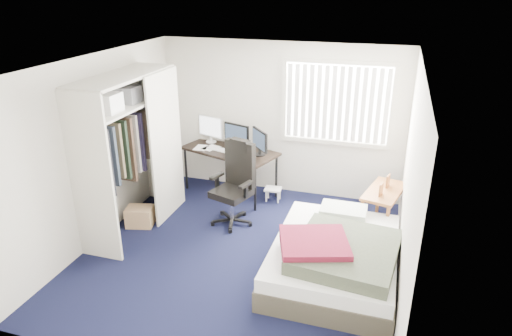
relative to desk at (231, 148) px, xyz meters
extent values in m
plane|color=black|center=(0.75, -1.75, -0.80)|extent=(4.20, 4.20, 0.00)
plane|color=silver|center=(0.75, 0.35, 0.45)|extent=(4.00, 0.00, 4.00)
plane|color=silver|center=(0.75, -3.85, 0.45)|extent=(4.00, 0.00, 4.00)
plane|color=silver|center=(-1.25, -1.75, 0.45)|extent=(0.00, 4.20, 4.20)
plane|color=silver|center=(2.75, -1.75, 0.45)|extent=(0.00, 4.20, 4.20)
plane|color=white|center=(0.75, -1.75, 1.70)|extent=(4.20, 4.20, 0.00)
cube|color=white|center=(1.65, 0.33, 0.80)|extent=(1.60, 0.02, 1.20)
cube|color=beige|center=(1.65, 0.30, 1.43)|extent=(1.72, 0.06, 0.06)
cube|color=beige|center=(1.65, 0.30, 0.17)|extent=(1.72, 0.06, 0.06)
cube|color=white|center=(1.65, 0.27, 0.80)|extent=(1.60, 0.04, 1.16)
cube|color=beige|center=(-0.95, -2.35, 0.30)|extent=(0.60, 0.04, 2.20)
cube|color=beige|center=(-0.95, -0.55, 0.30)|extent=(0.60, 0.04, 2.20)
cube|color=beige|center=(-0.95, -1.45, 1.40)|extent=(0.60, 1.80, 0.04)
cube|color=beige|center=(-0.95, -1.45, 1.02)|extent=(0.56, 1.74, 0.03)
cylinder|color=silver|center=(-0.95, -1.45, 0.90)|extent=(0.03, 1.72, 0.03)
cube|color=#26262B|center=(-0.95, -1.55, 0.45)|extent=(0.38, 1.10, 0.90)
cube|color=beige|center=(-0.63, -1.00, 0.30)|extent=(0.03, 0.90, 2.20)
cube|color=white|center=(-0.95, -1.90, 1.16)|extent=(0.38, 0.30, 0.24)
cube|color=gray|center=(-0.95, -1.40, 1.15)|extent=(0.34, 0.28, 0.22)
cube|color=black|center=(-0.01, -0.02, -0.05)|extent=(1.71, 1.17, 0.04)
cylinder|color=black|center=(-0.79, -0.09, -0.43)|extent=(0.04, 0.04, 0.73)
cylinder|color=black|center=(-0.61, 0.49, -0.43)|extent=(0.04, 0.04, 0.73)
cylinder|color=black|center=(0.58, -0.53, -0.43)|extent=(0.04, 0.04, 0.73)
cylinder|color=black|center=(0.77, 0.05, -0.43)|extent=(0.04, 0.04, 0.73)
cube|color=white|center=(-0.45, 0.25, 0.25)|extent=(0.49, 0.18, 0.36)
cube|color=white|center=(-0.45, 0.25, 0.25)|extent=(0.43, 0.14, 0.31)
cube|color=black|center=(0.08, 0.08, 0.23)|extent=(0.47, 0.17, 0.32)
cube|color=#1E2838|center=(0.08, 0.08, 0.23)|extent=(0.41, 0.14, 0.27)
cube|color=black|center=(0.53, -0.11, 0.23)|extent=(0.47, 0.17, 0.32)
cube|color=#1E2838|center=(0.53, -0.11, 0.23)|extent=(0.41, 0.14, 0.27)
cube|color=white|center=(-0.19, -0.07, -0.02)|extent=(0.42, 0.26, 0.02)
cube|color=black|center=(0.11, -0.17, -0.01)|extent=(0.09, 0.11, 0.02)
cylinder|color=silver|center=(0.27, -0.17, 0.05)|extent=(0.08, 0.08, 0.16)
cube|color=white|center=(-0.01, -0.02, -0.02)|extent=(0.37, 0.36, 0.00)
cube|color=black|center=(0.37, -1.01, -0.74)|extent=(0.74, 0.74, 0.12)
cylinder|color=silver|center=(0.37, -1.01, -0.53)|extent=(0.06, 0.06, 0.39)
cube|color=black|center=(0.37, -1.01, -0.31)|extent=(0.62, 0.62, 0.10)
cube|color=black|center=(0.44, -0.80, 0.08)|extent=(0.50, 0.24, 0.68)
cube|color=black|center=(0.44, -0.80, 0.38)|extent=(0.32, 0.20, 0.16)
cube|color=black|center=(0.12, -0.93, -0.10)|extent=(0.15, 0.28, 0.04)
cube|color=black|center=(0.62, -1.09, -0.10)|extent=(0.15, 0.28, 0.04)
cube|color=white|center=(0.76, -0.11, -0.59)|extent=(0.28, 0.23, 0.03)
cylinder|color=white|center=(0.67, -0.19, -0.70)|extent=(0.03, 0.03, 0.19)
cylinder|color=white|center=(0.66, -0.05, -0.70)|extent=(0.03, 0.03, 0.19)
cylinder|color=white|center=(0.86, -0.18, -0.70)|extent=(0.03, 0.03, 0.19)
cylinder|color=white|center=(0.85, -0.04, -0.70)|extent=(0.03, 0.03, 0.19)
cube|color=brown|center=(2.50, -0.50, -0.21)|extent=(0.64, 0.96, 0.04)
cube|color=brown|center=(2.23, -0.85, -0.52)|extent=(0.05, 0.05, 0.56)
cube|color=brown|center=(2.42, -0.07, -0.52)|extent=(0.05, 0.05, 0.56)
cube|color=brown|center=(2.58, -0.93, -0.52)|extent=(0.05, 0.05, 0.56)
cube|color=brown|center=(2.77, -0.16, -0.52)|extent=(0.05, 0.05, 0.56)
cube|color=brown|center=(2.45, -0.69, -0.10)|extent=(0.05, 0.14, 0.18)
cube|color=brown|center=(2.53, -0.37, -0.10)|extent=(0.05, 0.14, 0.18)
cube|color=#3D382C|center=(2.00, -1.84, -0.67)|extent=(1.49, 1.98, 0.26)
cube|color=white|center=(2.00, -1.84, -0.46)|extent=(1.45, 1.94, 0.18)
cube|color=silver|center=(2.00, -1.14, -0.30)|extent=(0.60, 0.40, 0.14)
cube|color=#363D2E|center=(2.15, -2.09, -0.30)|extent=(1.24, 1.34, 0.18)
cube|color=maroon|center=(1.80, -2.19, -0.23)|extent=(0.93, 0.89, 0.16)
cube|color=tan|center=(-0.90, -1.47, -0.65)|extent=(0.44, 0.37, 0.29)
camera|label=1|loc=(2.46, -6.63, 2.57)|focal=32.00mm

